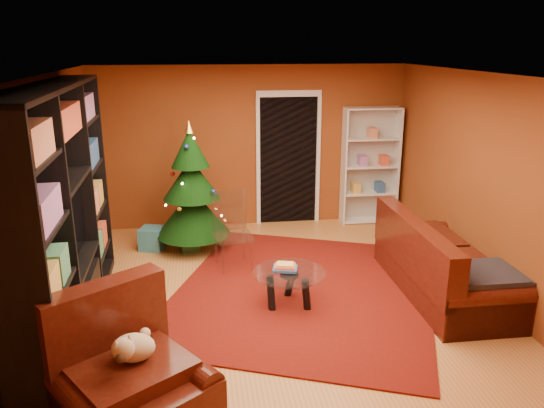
{
  "coord_description": "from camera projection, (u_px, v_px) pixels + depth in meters",
  "views": [
    {
      "loc": [
        -0.86,
        -5.68,
        2.93
      ],
      "look_at": [
        0.0,
        0.4,
        1.05
      ],
      "focal_mm": 35.0,
      "sensor_mm": 36.0,
      "label": 1
    }
  ],
  "objects": [
    {
      "name": "floor",
      "position": [
        277.0,
        299.0,
        6.36
      ],
      "size": [
        5.0,
        5.5,
        0.05
      ],
      "primitive_type": "cube",
      "color": "#B06C32",
      "rests_on": "ground"
    },
    {
      "name": "ceiling",
      "position": [
        277.0,
        72.0,
        5.58
      ],
      "size": [
        5.0,
        5.5,
        0.05
      ],
      "primitive_type": "cube",
      "color": "silver",
      "rests_on": "wall_back"
    },
    {
      "name": "wall_back",
      "position": [
        252.0,
        147.0,
        8.6
      ],
      "size": [
        5.0,
        0.05,
        2.6
      ],
      "primitive_type": "cube",
      "color": "brown",
      "rests_on": "ground"
    },
    {
      "name": "wall_left",
      "position": [
        43.0,
        202.0,
        5.63
      ],
      "size": [
        0.05,
        5.5,
        2.6
      ],
      "primitive_type": "cube",
      "color": "brown",
      "rests_on": "ground"
    },
    {
      "name": "wall_right",
      "position": [
        486.0,
        185.0,
        6.31
      ],
      "size": [
        0.05,
        5.5,
        2.6
      ],
      "primitive_type": "cube",
      "color": "brown",
      "rests_on": "ground"
    },
    {
      "name": "doorway",
      "position": [
        288.0,
        161.0,
        8.71
      ],
      "size": [
        1.06,
        0.6,
        2.16
      ],
      "primitive_type": null,
      "color": "black",
      "rests_on": "floor"
    },
    {
      "name": "rug",
      "position": [
        303.0,
        291.0,
        6.5
      ],
      "size": [
        4.1,
        4.38,
        0.02
      ],
      "primitive_type": "cube",
      "rotation": [
        0.0,
        0.0,
        -0.38
      ],
      "color": "#63110A",
      "rests_on": "floor"
    },
    {
      "name": "media_unit",
      "position": [
        60.0,
        213.0,
        5.36
      ],
      "size": [
        0.6,
        3.33,
        2.54
      ],
      "primitive_type": null,
      "rotation": [
        0.0,
        0.0,
        0.03
      ],
      "color": "black",
      "rests_on": "floor"
    },
    {
      "name": "christmas_tree",
      "position": [
        192.0,
        188.0,
        7.58
      ],
      "size": [
        1.4,
        1.4,
        1.91
      ],
      "primitive_type": null,
      "rotation": [
        0.0,
        0.0,
        0.4
      ],
      "color": "black",
      "rests_on": "floor"
    },
    {
      "name": "gift_box_teal",
      "position": [
        152.0,
        238.0,
        7.8
      ],
      "size": [
        0.41,
        0.41,
        0.33
      ],
      "primitive_type": "cube",
      "rotation": [
        0.0,
        0.0,
        -0.29
      ],
      "color": "teal",
      "rests_on": "floor"
    },
    {
      "name": "gift_box_green",
      "position": [
        189.0,
        242.0,
        7.76
      ],
      "size": [
        0.3,
        0.3,
        0.25
      ],
      "primitive_type": "cube",
      "rotation": [
        0.0,
        0.0,
        0.21
      ],
      "color": "#2C6333",
      "rests_on": "floor"
    },
    {
      "name": "gift_box_red",
      "position": [
        210.0,
        221.0,
        8.67
      ],
      "size": [
        0.3,
        0.3,
        0.24
      ],
      "primitive_type": "cube",
      "rotation": [
        0.0,
        0.0,
        0.3
      ],
      "color": "maroon",
      "rests_on": "floor"
    },
    {
      "name": "white_bookshelf",
      "position": [
        370.0,
        166.0,
        8.76
      ],
      "size": [
        0.92,
        0.35,
        1.98
      ],
      "primitive_type": null,
      "rotation": [
        0.0,
        0.0,
        -0.02
      ],
      "color": "white",
      "rests_on": "floor"
    },
    {
      "name": "armchair",
      "position": [
        133.0,
        377.0,
        4.11
      ],
      "size": [
        1.58,
        1.58,
        0.89
      ],
      "primitive_type": null,
      "rotation": [
        0.0,
        0.0,
        0.61
      ],
      "color": "#391009",
      "rests_on": "rug"
    },
    {
      "name": "dog",
      "position": [
        133.0,
        348.0,
        4.11
      ],
      "size": [
        0.5,
        0.48,
        0.29
      ],
      "primitive_type": null,
      "rotation": [
        0.0,
        0.0,
        0.61
      ],
      "color": "beige",
      "rests_on": "armchair"
    },
    {
      "name": "sofa",
      "position": [
        445.0,
        256.0,
        6.35
      ],
      "size": [
        1.0,
        2.2,
        0.95
      ],
      "primitive_type": null,
      "rotation": [
        0.0,
        0.0,
        1.56
      ],
      "color": "#391009",
      "rests_on": "rug"
    },
    {
      "name": "coffee_table",
      "position": [
        289.0,
        288.0,
        6.09
      ],
      "size": [
        1.02,
        1.02,
        0.52
      ],
      "primitive_type": null,
      "rotation": [
        0.0,
        0.0,
        -0.24
      ],
      "color": "gray",
      "rests_on": "rug"
    },
    {
      "name": "acrylic_chair",
      "position": [
        233.0,
        236.0,
        7.03
      ],
      "size": [
        0.57,
        0.6,
        0.93
      ],
      "primitive_type": null,
      "rotation": [
        0.0,
        0.0,
        0.19
      ],
      "color": "#66605B",
      "rests_on": "rug"
    }
  ]
}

